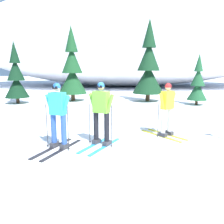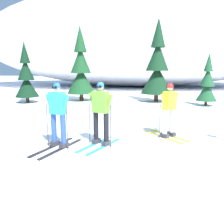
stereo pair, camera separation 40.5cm
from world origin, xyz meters
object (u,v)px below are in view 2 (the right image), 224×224
skier_cyan_jacket (58,114)px  skier_lime_jacket (101,112)px  skier_yellow_jacket (169,110)px  pine_tree_far_left (26,78)px  pine_tree_center_right (157,67)px  pine_tree_center_left (81,70)px  pine_tree_far_right (207,84)px

skier_cyan_jacket → skier_lime_jacket: bearing=17.9°
skier_yellow_jacket → pine_tree_far_left: pine_tree_far_left is taller
pine_tree_center_right → pine_tree_center_left: bearing=-177.4°
skier_yellow_jacket → pine_tree_far_left: 10.71m
pine_tree_center_left → pine_tree_far_right: bearing=-8.0°
pine_tree_far_left → skier_lime_jacket: bearing=-49.6°
pine_tree_far_left → pine_tree_center_left: bearing=25.2°
skier_yellow_jacket → pine_tree_center_left: size_ratio=0.35×
skier_lime_jacket → pine_tree_far_left: (-6.46, 7.58, 0.65)m
pine_tree_center_left → skier_yellow_jacket: bearing=-56.9°
skier_cyan_jacket → pine_tree_center_left: bearing=102.3°
skier_cyan_jacket → pine_tree_center_right: (3.13, 9.72, 1.33)m
pine_tree_far_left → pine_tree_center_left: pine_tree_center_left is taller
skier_lime_jacket → pine_tree_center_left: pine_tree_center_left is taller
pine_tree_center_left → skier_cyan_jacket: bearing=-77.7°
pine_tree_far_left → skier_yellow_jacket: bearing=-37.5°
pine_tree_far_left → pine_tree_far_right: pine_tree_far_left is taller
skier_cyan_jacket → pine_tree_center_left: pine_tree_center_left is taller
pine_tree_far_left → pine_tree_center_left: 3.62m
skier_cyan_jacket → pine_tree_far_left: 9.59m
skier_yellow_jacket → pine_tree_center_right: bearing=90.3°
skier_lime_jacket → pine_tree_far_right: 9.35m
pine_tree_far_left → pine_tree_center_left: (3.24, 1.53, 0.49)m
skier_cyan_jacket → pine_tree_center_left: (-2.07, 9.48, 1.16)m
pine_tree_center_right → pine_tree_far_right: 3.37m
pine_tree_far_right → pine_tree_center_right: bearing=154.5°
skier_lime_jacket → pine_tree_center_left: (-3.22, 9.11, 1.14)m
skier_lime_jacket → pine_tree_far_left: pine_tree_far_left is taller
pine_tree_center_left → pine_tree_center_right: pine_tree_center_right is taller
skier_cyan_jacket → pine_tree_far_left: bearing=123.7°
skier_yellow_jacket → pine_tree_center_left: pine_tree_center_left is taller
skier_cyan_jacket → pine_tree_center_right: pine_tree_center_right is taller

